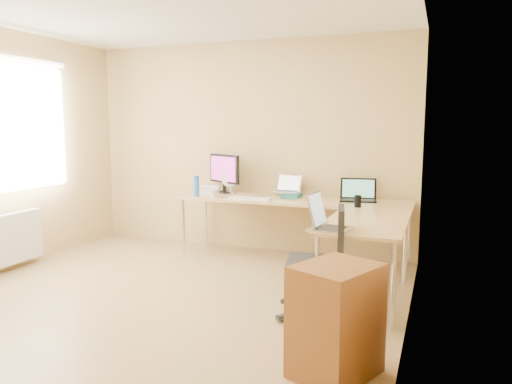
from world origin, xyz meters
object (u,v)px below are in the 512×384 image
at_px(desk_return, 365,261).
at_px(cabinet, 336,320).
at_px(monitor, 224,173).
at_px(mug, 214,193).
at_px(laptop_return, 331,215).
at_px(desk_fan, 231,183).
at_px(water_bottle, 196,186).
at_px(laptop_center, 287,184).
at_px(desk_main, 293,230).
at_px(keyboard, 250,198).
at_px(laptop_black, 358,190).
at_px(office_chair, 314,257).

relative_size(desk_return, cabinet, 1.81).
distance_m(monitor, cabinet, 3.34).
xyz_separation_m(mug, cabinet, (1.90, -2.19, -0.42)).
distance_m(desk_return, laptop_return, 0.73).
bearing_deg(desk_fan, water_bottle, -122.17).
xyz_separation_m(monitor, cabinet, (1.96, -2.63, -0.61)).
bearing_deg(desk_fan, monitor, 177.69).
distance_m(laptop_center, laptop_return, 1.91).
bearing_deg(water_bottle, mug, 0.36).
bearing_deg(desk_return, cabinet, -88.92).
height_order(laptop_center, desk_fan, desk_fan).
relative_size(water_bottle, desk_fan, 0.94).
bearing_deg(laptop_return, desk_main, 33.45).
bearing_deg(laptop_center, desk_fan, -169.16).
bearing_deg(cabinet, desk_fan, 149.46).
distance_m(keyboard, cabinet, 2.68).
bearing_deg(laptop_black, desk_main, 179.65).
relative_size(laptop_return, cabinet, 0.52).
height_order(laptop_black, cabinet, laptop_black).
distance_m(laptop_center, keyboard, 0.53).
bearing_deg(keyboard, mug, -177.63).
height_order(desk_return, desk_fan, desk_fan).
bearing_deg(desk_main, monitor, 168.23).
height_order(keyboard, desk_fan, desk_fan).
relative_size(keyboard, mug, 4.35).
height_order(monitor, laptop_black, monitor).
height_order(monitor, laptop_center, monitor).
bearing_deg(laptop_center, desk_main, -43.67).
bearing_deg(water_bottle, laptop_return, -33.66).
xyz_separation_m(laptop_center, office_chair, (0.77, -1.73, -0.38)).
bearing_deg(water_bottle, office_chair, -36.44).
height_order(water_bottle, desk_fan, desk_fan).
bearing_deg(mug, desk_main, 14.76).
height_order(desk_main, laptop_black, laptop_black).
xyz_separation_m(desk_return, laptop_return, (-0.22, -0.49, 0.49)).
height_order(water_bottle, cabinet, water_bottle).
relative_size(desk_main, monitor, 4.69).
distance_m(desk_main, office_chair, 1.66).
bearing_deg(desk_main, laptop_return, -63.10).
bearing_deg(water_bottle, desk_fan, 60.14).
bearing_deg(desk_fan, office_chair, -51.33).
height_order(desk_fan, office_chair, desk_fan).
distance_m(desk_fan, laptop_return, 2.35).
relative_size(monitor, keyboard, 1.16).
relative_size(desk_fan, laptop_return, 0.70).
distance_m(office_chair, cabinet, 0.98).
bearing_deg(cabinet, keyboard, 147.13).
height_order(laptop_return, office_chair, laptop_return).
height_order(monitor, cabinet, monitor).
distance_m(water_bottle, desk_fan, 0.50).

